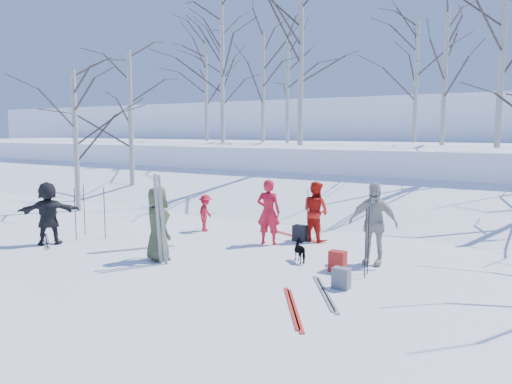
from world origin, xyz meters
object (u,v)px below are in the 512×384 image
Objects in this scene: skier_red_seated at (206,213)px; skier_cream_east at (373,224)px; skier_grey_west at (48,213)px; backpack_dark at (300,233)px; dog at (302,251)px; skier_olive_center at (158,224)px; backpack_grey at (341,278)px; backpack_red at (338,261)px; skier_red_north at (268,212)px; skier_redor_behind at (316,211)px.

skier_cream_east is (5.10, -0.91, 0.35)m from skier_red_seated.
backpack_dark is (5.06, 3.62, -0.58)m from skier_grey_west.
dog is at bearing 148.99° from skier_grey_west.
skier_cream_east is (4.03, 2.12, 0.07)m from skier_olive_center.
backpack_dark is at bearing -101.37° from skier_red_seated.
skier_cream_east is 1.99m from backpack_grey.
backpack_red is at bearing 144.46° from skier_grey_west.
skier_olive_center is 3.35m from skier_grey_west.
skier_olive_center reaches higher than skier_red_seated.
skier_olive_center is at bearing -156.28° from skier_cream_east.
skier_red_seated is at bearing -24.64° from skier_red_north.
skier_cream_east is at bearing 66.26° from backpack_red.
skier_redor_behind is at bearing -123.66° from dog.
dog is 1.91m from backpack_grey.
skier_cream_east reaches higher than skier_grey_west.
dog is at bearing 125.86° from skier_redor_behind.
skier_cream_east is 4.12× the size of backpack_red.
dog reaches higher than backpack_red.
backpack_red is (0.95, -0.30, -0.03)m from dog.
skier_redor_behind is 3.92m from backpack_grey.
skier_red_north reaches higher than skier_redor_behind.
skier_redor_behind is at bearing 167.66° from skier_grey_west.
skier_olive_center is 3.88m from backpack_red.
skier_redor_behind reaches higher than dog.
skier_red_north is 0.93× the size of skier_cream_east.
skier_red_north is at bearing -91.40° from skier_olive_center.
dog is (1.45, -1.06, -0.56)m from skier_red_north.
skier_olive_center is 4.17m from backpack_grey.
skier_grey_west is at bearing -167.70° from backpack_red.
skier_redor_behind reaches higher than backpack_red.
skier_olive_center is 3.14m from dog.
backpack_grey is (1.43, -1.27, -0.05)m from dog.
skier_red_north reaches higher than skier_red_seated.
backpack_grey is at bearing -152.26° from skier_olive_center.
skier_cream_east is 1.60m from dog.
skier_olive_center is at bearing -176.49° from backpack_grey.
backpack_grey is at bearing -52.13° from backpack_dark.
skier_red_seated is 5.19m from skier_cream_east.
skier_grey_west reaches higher than skier_red_seated.
skier_redor_behind is 0.88× the size of skier_cream_east.
skier_red_seated is 0.66× the size of skier_grey_west.
skier_grey_west is 7.15m from backpack_red.
skier_red_seated is (-2.30, 0.46, -0.29)m from skier_red_north.
skier_red_north is at bearing 166.72° from skier_cream_east.
skier_grey_west is (-2.27, -3.33, 0.26)m from skier_red_seated.
skier_red_seated is at bearing 27.58° from skier_redor_behind.
dog reaches higher than backpack_grey.
backpack_red is at bearing 142.73° from skier_redor_behind.
backpack_grey is (2.07, -3.29, -0.57)m from skier_redor_behind.
dog is at bearing 138.38° from backpack_grey.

